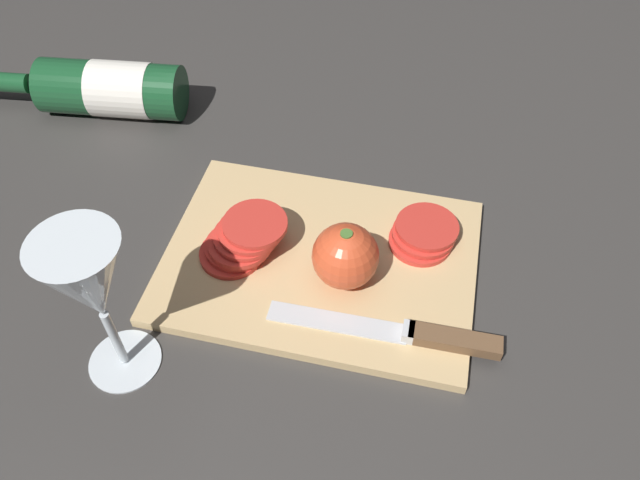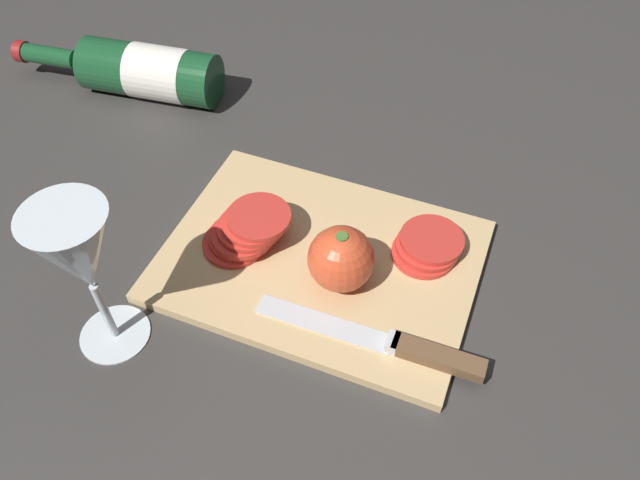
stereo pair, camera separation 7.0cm
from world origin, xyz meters
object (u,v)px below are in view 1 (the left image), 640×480
object	(u,v)px
knife	(428,336)
tomato_slice_stack_far	(424,234)
wine_bottle	(105,89)
tomato_slice_stack_near	(243,239)
wine_glass	(91,286)
whole_tomato	(345,256)

from	to	relation	value
knife	tomato_slice_stack_far	world-z (taller)	tomato_slice_stack_far
wine_bottle	tomato_slice_stack_near	distance (m)	0.35
knife	wine_bottle	bearing A→B (deg)	-31.54
wine_glass	knife	distance (m)	0.33
wine_bottle	tomato_slice_stack_far	size ratio (longest dim) A/B	3.76
tomato_slice_stack_near	tomato_slice_stack_far	world-z (taller)	tomato_slice_stack_near
tomato_slice_stack_near	knife	bearing A→B (deg)	-18.26
wine_glass	whole_tomato	world-z (taller)	wine_glass
whole_tomato	knife	size ratio (longest dim) A/B	0.30
whole_tomato	wine_bottle	bearing A→B (deg)	149.42
tomato_slice_stack_far	knife	bearing A→B (deg)	-81.18
whole_tomato	tomato_slice_stack_far	world-z (taller)	whole_tomato
tomato_slice_stack_near	tomato_slice_stack_far	size ratio (longest dim) A/B	1.14
knife	tomato_slice_stack_far	xyz separation A→B (m)	(-0.02, 0.14, 0.00)
wine_glass	whole_tomato	size ratio (longest dim) A/B	2.50
wine_bottle	whole_tomato	xyz separation A→B (m)	(0.40, -0.23, 0.01)
whole_tomato	tomato_slice_stack_far	bearing A→B (deg)	43.51
wine_bottle	tomato_slice_stack_far	bearing A→B (deg)	-18.50
wine_bottle	wine_glass	distance (m)	0.44
wine_bottle	whole_tomato	size ratio (longest dim) A/B	4.36
wine_bottle	whole_tomato	bearing A→B (deg)	-30.58
wine_glass	wine_bottle	bearing A→B (deg)	117.10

